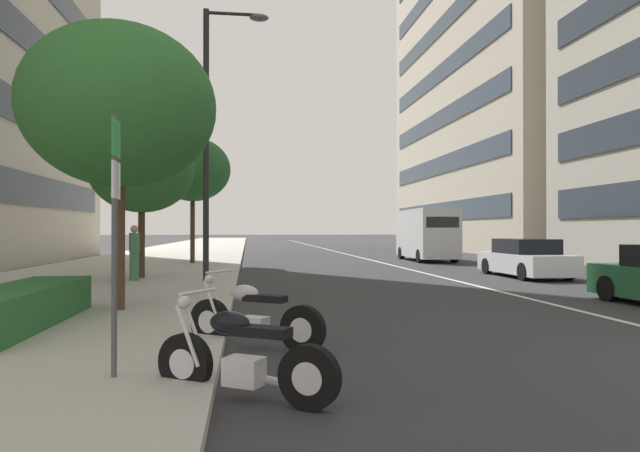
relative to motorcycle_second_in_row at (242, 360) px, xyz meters
name	(u,v)px	position (x,y,z in m)	size (l,w,h in m)	color
sidewalk_right_plaza	(170,257)	(29.74, 4.69, -0.34)	(160.00, 8.82, 0.15)	#B2ADA3
lane_centre_stripe	(344,253)	(34.74, -7.06, -0.41)	(110.00, 0.16, 0.01)	silver
motorcycle_second_in_row	(242,360)	(0.00, 0.00, 0.00)	(1.18, 1.84, 1.09)	black
motorcycle_by_sign_pole	(253,319)	(2.50, -0.13, 0.02)	(1.35, 1.96, 1.12)	black
car_following_behind	(525,259)	(13.71, -10.18, 0.24)	(4.55, 1.87, 1.40)	silver
delivery_van_ahead	(426,234)	(24.59, -9.99, 1.11)	(5.88, 2.26, 2.86)	silver
parking_sign_by_curb	(115,213)	(0.52, 1.36, 1.49)	(0.32, 0.06, 2.81)	#47494C
street_lamp_with_banners	(215,119)	(11.72, 0.96, 4.72)	(1.26, 2.01, 8.36)	#232326
clipped_hedge_bed	(18,307)	(3.94, 3.65, 0.06)	(4.45, 1.10, 0.65)	#28602D
street_tree_far_plaza	(120,107)	(5.77, 2.47, 3.76)	(3.78, 3.78, 5.63)	#473323
street_tree_by_lamp_post	(142,169)	(13.41, 3.44, 3.35)	(3.45, 3.45, 5.09)	#473323
street_tree_mid_sidewalk	(193,170)	(21.73, 2.58, 4.22)	(3.61, 3.61, 6.03)	#473323
pedestrian_on_plaza	(134,252)	(12.37, 3.47, 0.61)	(0.46, 0.38, 1.72)	#3F724C
office_tower_near_left	(544,14)	(40.22, -25.78, 20.26)	(28.65, 18.84, 41.35)	beige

